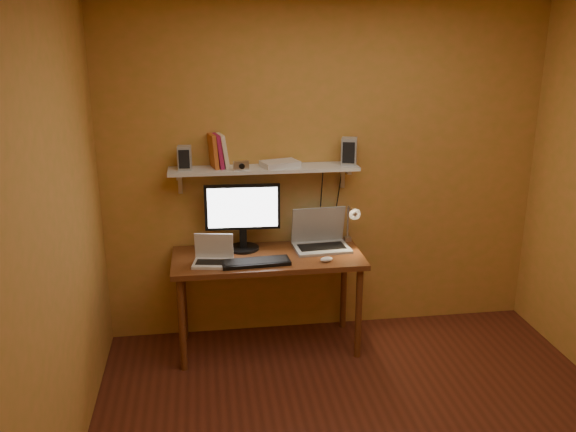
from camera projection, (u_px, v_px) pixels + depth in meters
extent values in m
cube|color=#C77D3C|center=(325.00, 171.00, 4.70)|extent=(3.40, 0.02, 2.60)
cube|color=#C77D3C|center=(45.00, 256.00, 2.95)|extent=(0.02, 3.20, 2.60)
cube|color=brown|center=(268.00, 258.00, 4.49)|extent=(1.40, 0.60, 0.04)
cylinder|color=brown|center=(182.00, 325.00, 4.29)|extent=(0.05, 0.05, 0.71)
cylinder|color=brown|center=(359.00, 313.00, 4.47)|extent=(0.05, 0.05, 0.71)
cylinder|color=brown|center=(183.00, 296.00, 4.75)|extent=(0.05, 0.05, 0.71)
cylinder|color=brown|center=(344.00, 287.00, 4.92)|extent=(0.05, 0.05, 0.71)
cube|color=silver|center=(264.00, 169.00, 4.49)|extent=(1.40, 0.25, 0.02)
cube|color=silver|center=(180.00, 182.00, 4.54)|extent=(0.03, 0.03, 0.18)
cube|color=silver|center=(343.00, 176.00, 4.70)|extent=(0.03, 0.03, 0.18)
cylinder|color=black|center=(243.00, 248.00, 4.62)|extent=(0.25, 0.25, 0.02)
cube|color=black|center=(243.00, 237.00, 4.59)|extent=(0.06, 0.05, 0.17)
cube|color=black|center=(242.00, 207.00, 4.52)|extent=(0.56, 0.06, 0.34)
cube|color=white|center=(243.00, 208.00, 4.50)|extent=(0.52, 0.03, 0.30)
cube|color=#94979C|center=(322.00, 248.00, 4.62)|extent=(0.43, 0.32, 0.02)
cube|color=black|center=(322.00, 246.00, 4.62)|extent=(0.36, 0.18, 0.00)
cube|color=#94979C|center=(318.00, 224.00, 4.68)|extent=(0.41, 0.10, 0.29)
cube|color=#12243A|center=(318.00, 224.00, 4.68)|extent=(0.36, 0.08, 0.24)
cube|color=silver|center=(213.00, 264.00, 4.31)|extent=(0.30, 0.23, 0.02)
cube|color=black|center=(213.00, 262.00, 4.31)|extent=(0.25, 0.14, 0.00)
cube|color=silver|center=(214.00, 246.00, 4.36)|extent=(0.28, 0.08, 0.19)
cube|color=black|center=(214.00, 246.00, 4.36)|extent=(0.24, 0.06, 0.16)
cube|color=black|center=(256.00, 262.00, 4.32)|extent=(0.49, 0.19, 0.03)
ellipsoid|color=silver|center=(327.00, 259.00, 4.37)|extent=(0.11, 0.08, 0.03)
cube|color=silver|center=(347.00, 242.00, 4.81)|extent=(0.05, 0.06, 0.08)
cylinder|color=silver|center=(348.00, 224.00, 4.76)|extent=(0.02, 0.02, 0.28)
cylinder|color=silver|center=(351.00, 210.00, 4.65)|extent=(0.01, 0.16, 0.01)
cone|color=silver|center=(354.00, 213.00, 4.57)|extent=(0.09, 0.09, 0.09)
sphere|color=#FFE0A5|center=(354.00, 213.00, 4.55)|extent=(0.04, 0.04, 0.04)
cube|color=#94979C|center=(185.00, 158.00, 4.38)|extent=(0.10, 0.10, 0.17)
cube|color=#94979C|center=(349.00, 151.00, 4.54)|extent=(0.14, 0.14, 0.20)
cube|color=#BA5A21|center=(213.00, 151.00, 4.43)|extent=(0.08, 0.17, 0.25)
cube|color=#9A1947|center=(218.00, 151.00, 4.43)|extent=(0.09, 0.18, 0.25)
cube|color=beige|center=(223.00, 151.00, 4.44)|extent=(0.10, 0.18, 0.25)
cube|color=silver|center=(241.00, 166.00, 4.38)|extent=(0.12, 0.05, 0.07)
cylinder|color=black|center=(241.00, 166.00, 4.36)|extent=(0.04, 0.03, 0.04)
cube|color=silver|center=(280.00, 164.00, 4.49)|extent=(0.31, 0.25, 0.04)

